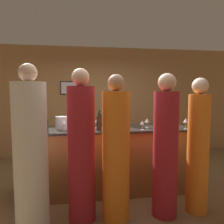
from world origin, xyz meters
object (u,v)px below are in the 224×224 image
object	(u,v)px
guest_0	(116,153)
wine_bottle_1	(45,126)
guest_4	(81,151)
ice_bucket	(62,123)
bartender	(113,131)
guest_1	(31,155)
guest_3	(198,149)
guest_2	(165,150)
wine_bottle_2	(100,120)
wine_bottle_0	(99,123)

from	to	relation	value
guest_0	wine_bottle_1	xyz separation A→B (m)	(-0.93, 0.53, 0.30)
guest_4	ice_bucket	world-z (taller)	guest_4
bartender	wine_bottle_1	xyz separation A→B (m)	(-1.16, -1.09, 0.30)
guest_1	guest_3	xyz separation A→B (m)	(2.15, 0.07, -0.04)
guest_2	wine_bottle_2	world-z (taller)	guest_2
guest_1	guest_2	size ratio (longest dim) A/B	1.04
wine_bottle_1	ice_bucket	xyz separation A→B (m)	(0.21, 0.32, -0.01)
bartender	guest_1	xyz separation A→B (m)	(-1.25, -1.68, 0.04)
guest_2	guest_3	xyz separation A→B (m)	(0.47, 0.02, -0.02)
guest_1	guest_0	bearing A→B (deg)	3.74
bartender	guest_3	xyz separation A→B (m)	(0.90, -1.61, 0.00)
wine_bottle_0	guest_1	bearing A→B (deg)	-141.31
guest_4	wine_bottle_1	world-z (taller)	guest_4
wine_bottle_0	wine_bottle_2	xyz separation A→B (m)	(0.06, 0.47, -0.01)
guest_1	wine_bottle_0	world-z (taller)	guest_1
guest_4	wine_bottle_2	size ratio (longest dim) A/B	7.15
guest_1	ice_bucket	bearing A→B (deg)	72.16
guest_4	guest_1	bearing A→B (deg)	-168.48
guest_2	ice_bucket	distance (m)	1.65
guest_4	wine_bottle_2	bearing A→B (deg)	72.05
guest_3	ice_bucket	distance (m)	2.06
guest_1	wine_bottle_2	size ratio (longest dim) A/B	7.27
guest_3	guest_0	bearing A→B (deg)	-179.99
guest_2	wine_bottle_1	distance (m)	1.70
guest_4	guest_0	bearing A→B (deg)	-7.00
guest_0	guest_4	distance (m)	0.44
guest_1	guest_2	bearing A→B (deg)	1.66
bartender	wine_bottle_2	size ratio (longest dim) A/B	6.86
wine_bottle_0	guest_2	bearing A→B (deg)	-38.45
guest_1	guest_2	world-z (taller)	guest_1
guest_3	guest_4	world-z (taller)	guest_4
wine_bottle_0	wine_bottle_2	distance (m)	0.47
wine_bottle_1	ice_bucket	distance (m)	0.38
wine_bottle_2	wine_bottle_0	bearing A→B (deg)	-97.32
bartender	wine_bottle_2	bearing A→B (deg)	58.43
guest_4	wine_bottle_0	xyz separation A→B (m)	(0.28, 0.57, 0.26)
guest_0	wine_bottle_1	world-z (taller)	guest_0
wine_bottle_0	wine_bottle_2	size ratio (longest dim) A/B	1.02
guest_2	guest_3	world-z (taller)	guest_2
guest_0	guest_1	xyz separation A→B (m)	(-1.02, -0.07, 0.04)
guest_4	ice_bucket	xyz separation A→B (m)	(-0.29, 0.80, 0.25)
guest_0	guest_2	xyz separation A→B (m)	(0.66, -0.02, 0.02)
wine_bottle_1	guest_0	bearing A→B (deg)	-29.49
guest_3	ice_bucket	xyz separation A→B (m)	(-1.85, 0.85, 0.29)
guest_1	wine_bottle_1	xyz separation A→B (m)	(0.09, 0.59, 0.25)
guest_0	ice_bucket	world-z (taller)	guest_0
guest_0	guest_1	distance (m)	1.02
bartender	ice_bucket	world-z (taller)	bartender
bartender	guest_0	bearing A→B (deg)	82.10
guest_4	wine_bottle_2	xyz separation A→B (m)	(0.34, 1.04, 0.26)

